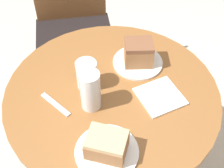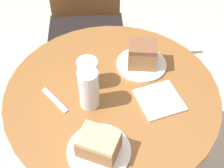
{
  "view_description": "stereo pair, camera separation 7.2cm",
  "coord_description": "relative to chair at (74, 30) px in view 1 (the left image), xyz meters",
  "views": [
    {
      "loc": [
        -0.26,
        -0.69,
        1.59
      ],
      "look_at": [
        0.0,
        0.0,
        0.78
      ],
      "focal_mm": 50.0,
      "sensor_mm": 36.0,
      "label": 1
    },
    {
      "loc": [
        -0.19,
        -0.72,
        1.59
      ],
      "look_at": [
        0.0,
        0.0,
        0.78
      ],
      "focal_mm": 50.0,
      "sensor_mm": 36.0,
      "label": 2
    }
  ],
  "objects": [
    {
      "name": "cake_slice_near",
      "position": [
        0.1,
        -0.65,
        0.33
      ],
      "size": [
        0.13,
        0.12,
        0.09
      ],
      "rotation": [
        0.0,
        0.0,
        4.39
      ],
      "color": "#9E6B42",
      "rests_on": "plate_near"
    },
    {
      "name": "plate_near",
      "position": [
        0.1,
        -0.65,
        0.28
      ],
      "size": [
        0.19,
        0.19,
        0.01
      ],
      "color": "white",
      "rests_on": "table"
    },
    {
      "name": "table",
      "position": [
        -0.04,
        -0.75,
        0.07
      ],
      "size": [
        0.78,
        0.78,
        0.74
      ],
      "color": "brown",
      "rests_on": "ground_plane"
    },
    {
      "name": "spoon",
      "position": [
        -0.25,
        -0.74,
        0.28
      ],
      "size": [
        0.08,
        0.13,
        0.0
      ],
      "rotation": [
        0.0,
        0.0,
        2.04
      ],
      "color": "silver",
      "rests_on": "table"
    },
    {
      "name": "plate_far",
      "position": [
        -0.14,
        -0.98,
        0.28
      ],
      "size": [
        0.2,
        0.2,
        0.01
      ],
      "color": "white",
      "rests_on": "table"
    },
    {
      "name": "glass_water",
      "position": [
        -0.12,
        -0.69,
        0.33
      ],
      "size": [
        0.08,
        0.08,
        0.11
      ],
      "color": "silver",
      "rests_on": "table"
    },
    {
      "name": "glass_lemonade",
      "position": [
        -0.13,
        -0.79,
        0.35
      ],
      "size": [
        0.07,
        0.07,
        0.15
      ],
      "color": "silver",
      "rests_on": "table"
    },
    {
      "name": "napkin_stack",
      "position": [
        0.11,
        -0.84,
        0.28
      ],
      "size": [
        0.16,
        0.16,
        0.01
      ],
      "rotation": [
        0.0,
        0.0,
        0.09
      ],
      "color": "white",
      "rests_on": "table"
    },
    {
      "name": "chair",
      "position": [
        0.0,
        0.0,
        0.0
      ],
      "size": [
        0.53,
        0.55,
        0.87
      ],
      "rotation": [
        0.0,
        0.0,
        -0.2
      ],
      "color": "brown",
      "rests_on": "ground_plane"
    },
    {
      "name": "cake_slice_far",
      "position": [
        -0.14,
        -0.98,
        0.32
      ],
      "size": [
        0.15,
        0.14,
        0.07
      ],
      "rotation": [
        0.0,
        0.0,
        0.95
      ],
      "color": "#9E6B42",
      "rests_on": "plate_far"
    }
  ]
}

